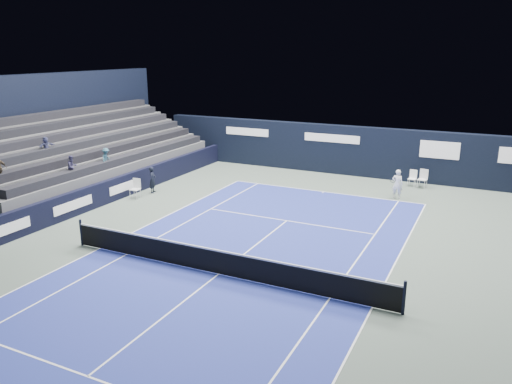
% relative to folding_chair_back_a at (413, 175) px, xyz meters
% --- Properties ---
extents(ground, '(48.00, 48.00, 0.00)m').
position_rel_folding_chair_back_a_xyz_m(ground, '(-4.26, -13.37, -0.64)').
color(ground, '#4B594F').
rests_on(ground, ground).
extents(court_surface, '(10.97, 23.77, 0.01)m').
position_rel_folding_chair_back_a_xyz_m(court_surface, '(-4.26, -15.37, -0.64)').
color(court_surface, navy).
rests_on(court_surface, ground).
extents(folding_chair_back_a, '(0.47, 0.50, 0.96)m').
position_rel_folding_chair_back_a_xyz_m(folding_chair_back_a, '(0.00, 0.00, 0.00)').
color(folding_chair_back_a, white).
rests_on(folding_chair_back_a, ground).
extents(folding_chair_back_b, '(0.55, 0.54, 1.08)m').
position_rel_folding_chair_back_a_xyz_m(folding_chair_back_b, '(0.59, -0.17, -0.03)').
color(folding_chair_back_b, silver).
rests_on(folding_chair_back_b, ground).
extents(line_judge_chair, '(0.50, 0.49, 1.06)m').
position_rel_folding_chair_back_a_xyz_m(line_judge_chair, '(-13.01, -8.99, -0.04)').
color(line_judge_chair, white).
rests_on(line_judge_chair, ground).
extents(line_judge, '(0.52, 0.63, 1.48)m').
position_rel_folding_chair_back_a_xyz_m(line_judge, '(-12.83, -7.75, 0.10)').
color(line_judge, black).
rests_on(line_judge, ground).
extents(court_markings, '(11.03, 23.83, 0.00)m').
position_rel_folding_chair_back_a_xyz_m(court_markings, '(-4.26, -15.37, -0.63)').
color(court_markings, white).
rests_on(court_markings, court_surface).
extents(tennis_net, '(12.90, 0.10, 1.10)m').
position_rel_folding_chair_back_a_xyz_m(tennis_net, '(-4.26, -15.37, -0.13)').
color(tennis_net, black).
rests_on(tennis_net, ground).
extents(back_sponsor_wall, '(26.00, 0.63, 3.10)m').
position_rel_folding_chair_back_a_xyz_m(back_sponsor_wall, '(-4.25, 1.13, 0.91)').
color(back_sponsor_wall, black).
rests_on(back_sponsor_wall, ground).
extents(side_barrier_left, '(0.33, 22.00, 1.20)m').
position_rel_folding_chair_back_a_xyz_m(side_barrier_left, '(-13.76, -9.39, -0.04)').
color(side_barrier_left, black).
rests_on(side_barrier_left, ground).
extents(spectator_stand, '(6.00, 18.00, 6.40)m').
position_rel_folding_chair_back_a_xyz_m(spectator_stand, '(-17.54, -8.38, 1.31)').
color(spectator_stand, '#494A4C').
rests_on(spectator_stand, ground).
extents(tennis_player, '(0.60, 0.82, 1.59)m').
position_rel_folding_chair_back_a_xyz_m(tennis_player, '(-0.35, -3.03, 0.16)').
color(tennis_player, white).
rests_on(tennis_player, ground).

